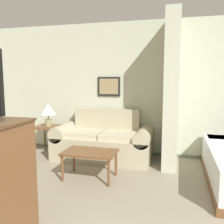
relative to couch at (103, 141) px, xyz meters
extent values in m
cube|color=beige|center=(0.75, 0.48, 0.97)|extent=(7.40, 0.12, 2.60)
cube|color=slate|center=(0.75, 0.41, -0.30)|extent=(7.40, 0.02, 0.06)
cube|color=black|center=(0.00, 0.40, 1.02)|extent=(0.46, 0.02, 0.38)
cube|color=#9E845B|center=(0.00, 0.39, 1.02)|extent=(0.39, 0.01, 0.31)
cube|color=beige|center=(1.24, -0.02, 0.97)|extent=(0.24, 0.89, 2.60)
cube|color=#B7AD8E|center=(0.00, -0.04, -0.12)|extent=(1.30, 0.84, 0.43)
cube|color=#B7AD8E|center=(0.00, 0.28, 0.34)|extent=(1.30, 0.20, 0.49)
cube|color=#B7AD8E|center=(-0.78, -0.04, -0.12)|extent=(0.26, 0.84, 0.43)
cylinder|color=#B7AD8E|center=(-0.78, -0.04, 0.15)|extent=(0.29, 0.84, 0.29)
cube|color=#B7AD8E|center=(0.78, -0.04, -0.12)|extent=(0.26, 0.84, 0.43)
cylinder|color=#B7AD8E|center=(0.78, -0.04, 0.15)|extent=(0.29, 0.84, 0.29)
cube|color=beige|center=(-0.33, -0.09, 0.15)|extent=(0.63, 0.60, 0.10)
cube|color=beige|center=(0.33, -0.09, 0.15)|extent=(0.63, 0.60, 0.10)
cube|color=brown|center=(0.09, -1.00, 0.07)|extent=(0.79, 0.50, 0.04)
cylinder|color=brown|center=(-0.26, -1.21, -0.14)|extent=(0.04, 0.04, 0.39)
cylinder|color=brown|center=(0.44, -1.21, -0.14)|extent=(0.04, 0.04, 0.39)
cylinder|color=brown|center=(-0.26, -0.78, -0.14)|extent=(0.04, 0.04, 0.39)
cylinder|color=brown|center=(0.44, -0.78, -0.14)|extent=(0.04, 0.04, 0.39)
cube|color=brown|center=(-1.14, -0.02, 0.22)|extent=(0.49, 0.49, 0.04)
cylinder|color=brown|center=(-1.35, -0.24, -0.06)|extent=(0.04, 0.04, 0.54)
cylinder|color=brown|center=(-0.92, -0.24, -0.06)|extent=(0.04, 0.04, 0.54)
cylinder|color=brown|center=(-1.35, 0.20, -0.06)|extent=(0.04, 0.04, 0.54)
cylinder|color=brown|center=(-0.92, 0.20, -0.06)|extent=(0.04, 0.04, 0.54)
cylinder|color=tan|center=(-1.14, -0.02, 0.31)|extent=(0.13, 0.13, 0.13)
cylinder|color=tan|center=(-1.14, -0.02, 0.42)|extent=(0.02, 0.02, 0.10)
cone|color=white|center=(-1.14, -0.02, 0.58)|extent=(0.33, 0.33, 0.22)
camera|label=1|loc=(1.35, -4.42, 1.17)|focal=40.00mm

